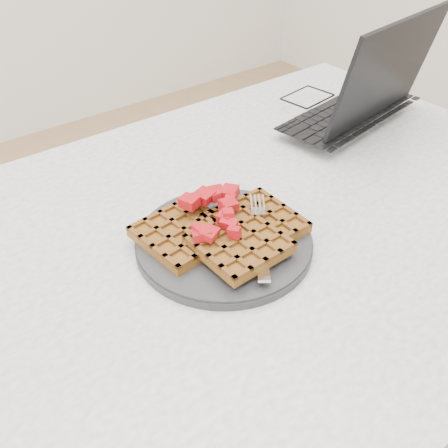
{
  "coord_description": "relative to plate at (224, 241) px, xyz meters",
  "views": [
    {
      "loc": [
        -0.41,
        -0.47,
        1.22
      ],
      "look_at": [
        -0.07,
        -0.03,
        0.79
      ],
      "focal_mm": 40.0,
      "sensor_mm": 36.0,
      "label": 1
    }
  ],
  "objects": [
    {
      "name": "fork",
      "position": [
        0.04,
        -0.04,
        0.02
      ],
      "size": [
        0.13,
        0.16,
        0.02
      ],
      "primitive_type": null,
      "rotation": [
        0.0,
        0.0,
        -0.65
      ],
      "color": "silver",
      "rests_on": "plate"
    },
    {
      "name": "strawberry_pile",
      "position": [
        0.0,
        -0.0,
        0.05
      ],
      "size": [
        0.15,
        0.15,
        0.02
      ],
      "primitive_type": null,
      "color": "#8E0008",
      "rests_on": "waffles"
    },
    {
      "name": "table",
      "position": [
        0.07,
        0.03,
        -0.12
      ],
      "size": [
        1.2,
        0.8,
        0.75
      ],
      "color": "white",
      "rests_on": "ground"
    },
    {
      "name": "plate",
      "position": [
        0.0,
        0.0,
        0.0
      ],
      "size": [
        0.26,
        0.26,
        0.02
      ],
      "primitive_type": "cylinder",
      "color": "#252528",
      "rests_on": "table"
    },
    {
      "name": "waffles",
      "position": [
        0.0,
        -0.0,
        0.02
      ],
      "size": [
        0.22,
        0.2,
        0.03
      ],
      "color": "brown",
      "rests_on": "plate"
    },
    {
      "name": "laptop",
      "position": [
        0.44,
        0.18,
        0.03
      ],
      "size": [
        0.36,
        0.29,
        0.23
      ],
      "rotation": [
        0.0,
        0.0,
        3.28
      ],
      "color": "black",
      "rests_on": "table"
    }
  ]
}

